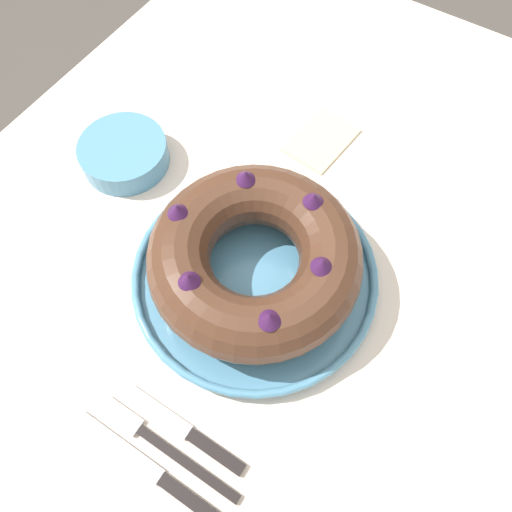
{
  "coord_description": "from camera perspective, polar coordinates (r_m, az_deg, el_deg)",
  "views": [
    {
      "loc": [
        -0.26,
        -0.18,
        1.4
      ],
      "look_at": [
        0.0,
        -0.01,
        0.8
      ],
      "focal_mm": 35.0,
      "sensor_mm": 36.0,
      "label": 1
    }
  ],
  "objects": [
    {
      "name": "serving_knife",
      "position": [
        0.68,
        -10.51,
        -23.88
      ],
      "size": [
        0.02,
        0.24,
        0.01
      ],
      "rotation": [
        0.0,
        0.0,
        -0.03
      ],
      "color": "black",
      "rests_on": "dining_table"
    },
    {
      "name": "side_bowl",
      "position": [
        0.87,
        -14.84,
        11.24
      ],
      "size": [
        0.14,
        0.14,
        0.04
      ],
      "primitive_type": "cylinder",
      "color": "#518EB2",
      "rests_on": "dining_table"
    },
    {
      "name": "serving_dish",
      "position": [
        0.73,
        0.0,
        -2.05
      ],
      "size": [
        0.36,
        0.36,
        0.03
      ],
      "color": "#518EB2",
      "rests_on": "dining_table"
    },
    {
      "name": "fork",
      "position": [
        0.68,
        -11.19,
        -20.15
      ],
      "size": [
        0.02,
        0.21,
        0.01
      ],
      "rotation": [
        0.0,
        0.0,
        0.08
      ],
      "color": "black",
      "rests_on": "dining_table"
    },
    {
      "name": "napkin",
      "position": [
        0.89,
        7.47,
        13.03
      ],
      "size": [
        0.13,
        0.1,
        0.0
      ],
      "primitive_type": "cube",
      "rotation": [
        0.0,
        0.0,
        -0.1
      ],
      "color": "beige",
      "rests_on": "dining_table"
    },
    {
      "name": "ground_plane",
      "position": [
        1.43,
        -0.43,
        -14.85
      ],
      "size": [
        8.0,
        8.0,
        0.0
      ],
      "primitive_type": "plane",
      "color": "#4C4742"
    },
    {
      "name": "bundt_cake",
      "position": [
        0.68,
        -0.0,
        0.02
      ],
      "size": [
        0.29,
        0.29,
        0.1
      ],
      "color": "#4C2D1E",
      "rests_on": "serving_dish"
    },
    {
      "name": "dining_table",
      "position": [
        0.82,
        -0.74,
        -4.75
      ],
      "size": [
        1.43,
        1.03,
        0.73
      ],
      "color": "beige",
      "rests_on": "ground_plane"
    },
    {
      "name": "cake_knife",
      "position": [
        0.68,
        -7.43,
        -19.61
      ],
      "size": [
        0.02,
        0.18,
        0.01
      ],
      "rotation": [
        0.0,
        0.0,
        0.01
      ],
      "color": "black",
      "rests_on": "dining_table"
    }
  ]
}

